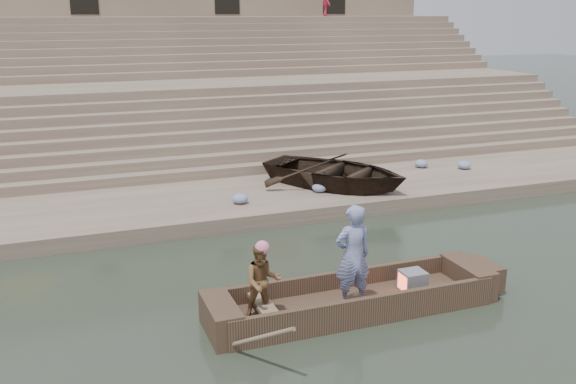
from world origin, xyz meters
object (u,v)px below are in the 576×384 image
pedestrian (327,1)px  main_rowboat (353,306)px  rowing_man (263,282)px  beached_rowboat (335,171)px  standing_man (353,256)px  television (412,281)px

pedestrian → main_rowboat: bearing=166.9°
rowing_man → pedestrian: pedestrian is taller
beached_rowboat → standing_man: bearing=-149.7°
rowing_man → beached_rowboat: size_ratio=0.31×
main_rowboat → standing_man: bearing=-125.9°
rowing_man → pedestrian: 24.38m
television → pedestrian: bearing=70.6°
television → pedestrian: 23.27m
standing_man → rowing_man: bearing=-3.8°
rowing_man → pedestrian: bearing=71.4°
television → pedestrian: size_ratio=0.30×
standing_man → pedestrian: bearing=-113.1°
main_rowboat → rowing_man: (-1.80, -0.07, 0.80)m
standing_man → television: (1.38, 0.16, -0.77)m
main_rowboat → pedestrian: bearing=67.7°
beached_rowboat → television: bearing=-139.7°
main_rowboat → pedestrian: size_ratio=3.25×
standing_man → beached_rowboat: bearing=-112.9°
main_rowboat → beached_rowboat: beached_rowboat is taller
standing_man → rowing_man: size_ratio=1.41×
main_rowboat → television: size_ratio=10.87×
main_rowboat → pedestrian: (8.76, 21.32, 5.86)m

